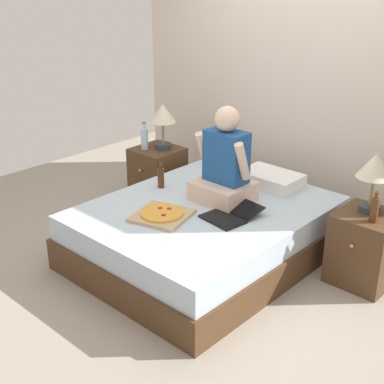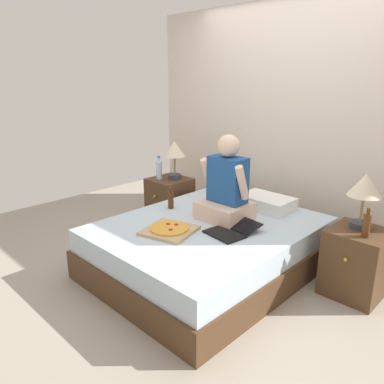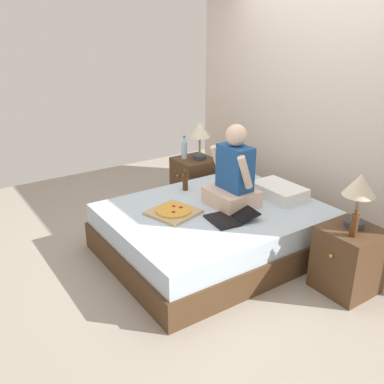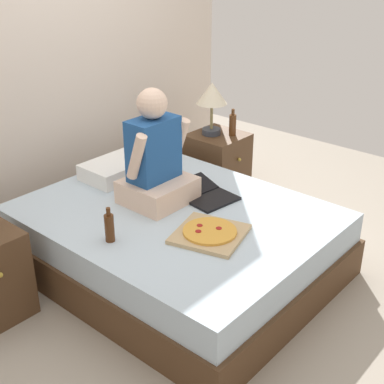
# 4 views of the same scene
# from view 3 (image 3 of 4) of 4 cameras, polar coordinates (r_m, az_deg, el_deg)

# --- Properties ---
(ground_plane) EXTENTS (5.89, 5.89, 0.00)m
(ground_plane) POSITION_cam_3_polar(r_m,az_deg,el_deg) (4.24, 2.83, -7.86)
(ground_plane) COLOR #9E9384
(wall_back) EXTENTS (3.89, 0.12, 2.50)m
(wall_back) POSITION_cam_3_polar(r_m,az_deg,el_deg) (4.71, 16.67, 10.55)
(wall_back) COLOR beige
(wall_back) RESTS_ON ground
(bed) EXTENTS (1.59, 1.98, 0.46)m
(bed) POSITION_cam_3_polar(r_m,az_deg,el_deg) (4.14, 2.89, -5.14)
(bed) COLOR #4C331E
(bed) RESTS_ON ground
(nightstand_left) EXTENTS (0.44, 0.47, 0.56)m
(nightstand_left) POSITION_cam_3_polar(r_m,az_deg,el_deg) (5.24, 0.29, 1.54)
(nightstand_left) COLOR #4C331E
(nightstand_left) RESTS_ON ground
(lamp_on_left_nightstand) EXTENTS (0.26, 0.26, 0.45)m
(lamp_on_left_nightstand) POSITION_cam_3_polar(r_m,az_deg,el_deg) (5.06, 1.04, 7.97)
(lamp_on_left_nightstand) COLOR #333842
(lamp_on_left_nightstand) RESTS_ON nightstand_left
(water_bottle) EXTENTS (0.07, 0.07, 0.28)m
(water_bottle) POSITION_cam_3_polar(r_m,az_deg,el_deg) (5.13, -1.04, 5.70)
(water_bottle) COLOR silver
(water_bottle) RESTS_ON nightstand_left
(nightstand_right) EXTENTS (0.44, 0.47, 0.56)m
(nightstand_right) POSITION_cam_3_polar(r_m,az_deg,el_deg) (3.78, 20.09, -8.46)
(nightstand_right) COLOR #4C331E
(nightstand_right) RESTS_ON ground
(lamp_on_right_nightstand) EXTENTS (0.26, 0.26, 0.45)m
(lamp_on_right_nightstand) POSITION_cam_3_polar(r_m,az_deg,el_deg) (3.58, 21.44, 0.42)
(lamp_on_right_nightstand) COLOR #333842
(lamp_on_right_nightstand) RESTS_ON nightstand_right
(beer_bottle) EXTENTS (0.06, 0.06, 0.23)m
(beer_bottle) POSITION_cam_3_polar(r_m,az_deg,el_deg) (3.50, 20.81, -4.10)
(beer_bottle) COLOR #512D14
(beer_bottle) RESTS_ON nightstand_right
(pillow) EXTENTS (0.52, 0.34, 0.12)m
(pillow) POSITION_cam_3_polar(r_m,az_deg,el_deg) (4.36, 11.51, 0.14)
(pillow) COLOR white
(pillow) RESTS_ON bed
(person_seated) EXTENTS (0.47, 0.40, 0.78)m
(person_seated) POSITION_cam_3_polar(r_m,az_deg,el_deg) (4.03, 5.55, 2.10)
(person_seated) COLOR beige
(person_seated) RESTS_ON bed
(laptop) EXTENTS (0.37, 0.45, 0.07)m
(laptop) POSITION_cam_3_polar(r_m,az_deg,el_deg) (3.81, 4.99, -3.42)
(laptop) COLOR black
(laptop) RESTS_ON bed
(pizza_box) EXTENTS (0.49, 0.49, 0.04)m
(pizza_box) POSITION_cam_3_polar(r_m,az_deg,el_deg) (3.92, -2.48, -2.64)
(pizza_box) COLOR tan
(pizza_box) RESTS_ON bed
(beer_bottle_on_bed) EXTENTS (0.06, 0.06, 0.22)m
(beer_bottle_on_bed) POSITION_cam_3_polar(r_m,az_deg,el_deg) (4.43, -0.91, 1.39)
(beer_bottle_on_bed) COLOR #4C2811
(beer_bottle_on_bed) RESTS_ON bed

